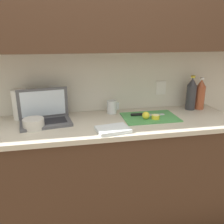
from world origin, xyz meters
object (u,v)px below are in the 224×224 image
(cutting_board, at_px, (150,117))
(lemon_half_cut, at_px, (156,117))
(laptop, at_px, (45,115))
(bottle_oil_tall, at_px, (200,95))
(lemon_whole_beside, at_px, (146,115))
(measuring_cup, at_px, (112,107))
(bottle_green_soda, at_px, (191,94))
(knife, at_px, (142,114))
(bowl_white, at_px, (34,124))
(paper_towel_roll, at_px, (21,104))

(cutting_board, bearing_deg, lemon_half_cut, -66.81)
(laptop, height_order, bottle_oil_tall, bottle_oil_tall)
(lemon_whole_beside, distance_m, bottle_oil_tall, 0.60)
(lemon_half_cut, distance_m, lemon_whole_beside, 0.08)
(cutting_board, relative_size, measuring_cup, 3.93)
(measuring_cup, bearing_deg, laptop, -167.43)
(cutting_board, bearing_deg, bottle_green_soda, 19.06)
(knife, height_order, bottle_oil_tall, bottle_oil_tall)
(cutting_board, distance_m, lemon_whole_beside, 0.07)
(bowl_white, bearing_deg, paper_towel_roll, 116.35)
(lemon_half_cut, xyz_separation_m, lemon_whole_beside, (-0.07, 0.01, 0.01))
(lemon_whole_beside, bearing_deg, laptop, 172.77)
(knife, height_order, lemon_whole_beside, lemon_whole_beside)
(measuring_cup, bearing_deg, lemon_half_cut, -37.26)
(laptop, bearing_deg, lemon_whole_beside, -16.34)
(lemon_half_cut, height_order, lemon_whole_beside, lemon_whole_beside)
(cutting_board, xyz_separation_m, paper_towel_roll, (-0.99, 0.16, 0.11))
(lemon_half_cut, distance_m, measuring_cup, 0.38)
(cutting_board, distance_m, bottle_green_soda, 0.47)
(bottle_green_soda, bearing_deg, lemon_whole_beside, -158.08)
(lemon_whole_beside, xyz_separation_m, paper_towel_roll, (-0.94, 0.21, 0.08))
(lemon_half_cut, bearing_deg, knife, 129.64)
(cutting_board, height_order, lemon_whole_beside, lemon_whole_beside)
(knife, distance_m, bottle_green_soda, 0.50)
(knife, height_order, bottle_green_soda, bottle_green_soda)
(knife, xyz_separation_m, bowl_white, (-0.82, -0.11, 0.02))
(knife, distance_m, measuring_cup, 0.26)
(cutting_board, relative_size, bottle_oil_tall, 1.52)
(bottle_oil_tall, xyz_separation_m, bowl_white, (-1.39, -0.21, -0.09))
(lemon_half_cut, distance_m, bottle_oil_tall, 0.54)
(bottle_oil_tall, distance_m, bowl_white, 1.41)
(paper_towel_roll, bearing_deg, bottle_oil_tall, -0.71)
(laptop, bearing_deg, bottle_green_soda, -4.74)
(cutting_board, height_order, bottle_green_soda, bottle_green_soda)
(lemon_whole_beside, relative_size, measuring_cup, 0.53)
(laptop, height_order, bowl_white, laptop)
(knife, relative_size, bowl_white, 1.91)
(lemon_whole_beside, height_order, measuring_cup, measuring_cup)
(knife, relative_size, lemon_half_cut, 4.52)
(bowl_white, bearing_deg, bottle_oil_tall, 8.71)
(knife, height_order, measuring_cup, measuring_cup)
(laptop, xyz_separation_m, paper_towel_roll, (-0.18, 0.11, 0.06))
(laptop, xyz_separation_m, cutting_board, (0.81, -0.05, -0.06))
(bottle_green_soda, height_order, bowl_white, bottle_green_soda)
(cutting_board, xyz_separation_m, bottle_oil_tall, (0.51, 0.15, 0.12))
(knife, relative_size, measuring_cup, 2.56)
(lemon_half_cut, relative_size, paper_towel_roll, 0.26)
(paper_towel_roll, bearing_deg, knife, -7.62)
(laptop, relative_size, measuring_cup, 3.68)
(lemon_half_cut, bearing_deg, bottle_green_soda, 27.00)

